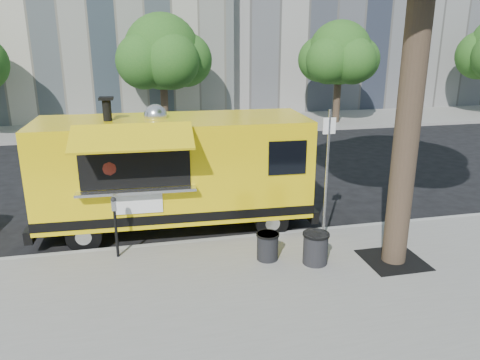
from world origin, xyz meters
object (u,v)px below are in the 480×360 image
Objects in this scene: far_tree_c at (340,53)px; parking_meter at (115,220)px; sign_post at (327,169)px; food_truck at (174,170)px; trash_bin_right at (268,245)px; far_tree_b at (162,52)px; trash_bin_left at (315,247)px.

parking_meter is (-11.00, -13.75, -2.74)m from far_tree_c.
sign_post is 0.45× the size of food_truck.
far_tree_c reaches higher than sign_post.
parking_meter is at bearing 165.18° from trash_bin_right.
far_tree_c is (9.00, -0.30, -0.12)m from far_tree_b.
parking_meter is 0.20× the size of food_truck.
food_truck is at bearing 133.76° from trash_bin_left.
sign_post is 3.64m from food_truck.
far_tree_c reaches higher than food_truck.
far_tree_b reaches higher than food_truck.
parking_meter is 3.21m from trash_bin_right.
parking_meter is (-2.00, -14.05, -2.85)m from far_tree_b.
far_tree_b is at bearing 94.07° from trash_bin_right.
far_tree_b is 14.61m from sign_post.
far_tree_c reaches higher than trash_bin_left.
trash_bin_right is (-7.94, -14.56, -3.26)m from far_tree_c.
far_tree_b is 0.82× the size of food_truck.
trash_bin_left is at bearing -16.79° from parking_meter.
parking_meter is at bearing -128.66° from far_tree_c.
far_tree_b reaches higher than parking_meter.
trash_bin_right is at bearing -157.81° from sign_post.
far_tree_b is 15.27m from trash_bin_right.
far_tree_b reaches higher than trash_bin_left.
trash_bin_right is (-1.49, -0.61, -1.39)m from sign_post.
far_tree_b is 15.73m from trash_bin_left.
far_tree_c is 17.82m from parking_meter.
far_tree_b reaches higher than trash_bin_right.
trash_bin_right is (1.70, -2.33, -1.09)m from food_truck.
sign_post reaches higher than trash_bin_left.
food_truck is (-0.64, -12.53, -2.29)m from far_tree_b.
parking_meter reaches higher than trash_bin_right.
sign_post is 1.78m from trash_bin_left.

